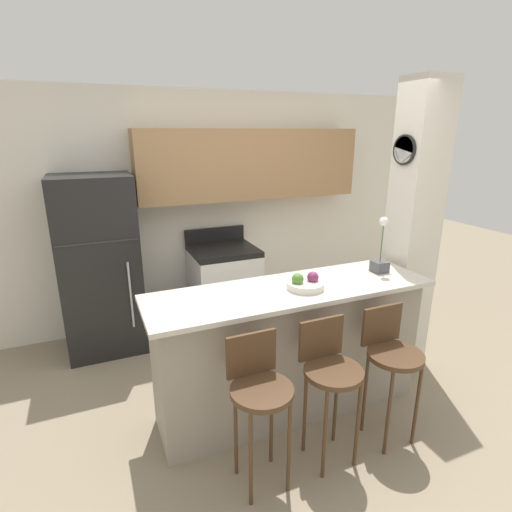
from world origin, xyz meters
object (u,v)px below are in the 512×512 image
Objects in this scene: stove_range at (224,286)px; fruit_bowl at (305,283)px; bar_stool_mid at (330,371)px; bar_stool_right at (391,355)px; bar_stool_left at (259,390)px; refrigerator at (100,266)px; trash_bin at (169,328)px; orchid_vase at (380,257)px.

fruit_bowl is at bearing -86.97° from stove_range.
stove_range reaches higher than bar_stool_mid.
stove_range is 2.19m from bar_stool_right.
bar_stool_left is at bearing -139.65° from fruit_bowl.
trash_bin is at bearing -20.23° from refrigerator.
bar_stool_mid is 3.56× the size of fruit_bowl.
bar_stool_left is 0.50m from bar_stool_mid.
bar_stool_right is 0.83m from orchid_vase.
refrigerator reaches higher than orchid_vase.
bar_stool_left is 1.00× the size of bar_stool_mid.
fruit_bowl reaches higher than bar_stool_mid.
bar_stool_mid is at bearing 180.00° from bar_stool_right.
bar_stool_left reaches higher than trash_bin.
stove_range reaches higher than trash_bin.
trash_bin is at bearing 95.58° from bar_stool_left.
stove_range is at bearing 93.03° from fruit_bowl.
bar_stool_mid is 0.65m from fruit_bowl.
refrigerator is 6.42× the size of fruit_bowl.
refrigerator is at bearing 110.00° from bar_stool_left.
orchid_vase is (1.31, 0.57, 0.51)m from bar_stool_left.
bar_stool_right is 0.76m from fruit_bowl.
fruit_bowl is at bearing -61.50° from trash_bin.
stove_range is 0.76m from trash_bin.
bar_stool_left is at bearing -156.54° from orchid_vase.
refrigerator is 3.84× the size of orchid_vase.
bar_stool_mid is at bearing -99.55° from fruit_bowl.
bar_stool_right is (1.76, -2.11, -0.22)m from refrigerator.
refrigerator reaches higher than stove_range.
orchid_vase reaches higher than bar_stool_mid.
stove_range is at bearing 18.08° from trash_bin.
fruit_bowl is (0.08, 0.49, 0.42)m from bar_stool_mid.
fruit_bowl is at bearing -173.84° from orchid_vase.
refrigerator is 1.80× the size of bar_stool_left.
refrigerator reaches higher than bar_stool_right.
refrigerator is 4.59× the size of trash_bin.
refrigerator is 1.80× the size of bar_stool_right.
refrigerator is 0.92m from trash_bin.
trash_bin is at bearing 138.50° from orchid_vase.
refrigerator reaches higher than bar_stool_left.
orchid_vase is (2.08, -1.54, 0.28)m from refrigerator.
refrigerator is 2.12m from fruit_bowl.
refrigerator is at bearing 129.79° from bar_stool_right.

